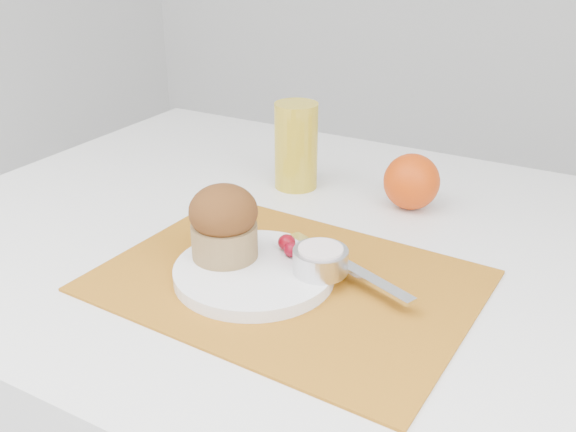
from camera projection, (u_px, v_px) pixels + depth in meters
The scene contains 10 objects.
placemat at pixel (287, 281), 0.74m from camera, with size 0.42×0.31×0.00m, color #AA6617.
plate at pixel (254, 272), 0.74m from camera, with size 0.19×0.19×0.01m, color white.
ramekin at pixel (320, 261), 0.72m from camera, with size 0.06×0.06×0.03m, color silver.
cream at pixel (321, 250), 0.72m from camera, with size 0.05×0.05×0.01m, color white.
raspberry_near at pixel (287, 242), 0.77m from camera, with size 0.02×0.02×0.02m, color #58020B.
raspberry_far at pixel (291, 250), 0.76m from camera, with size 0.02×0.02×0.02m, color #59020E.
butter_knife at pixel (347, 266), 0.74m from camera, with size 0.20×0.02×0.00m, color silver.
orange at pixel (412, 182), 0.92m from camera, with size 0.08×0.08×0.08m, color #D74307.
juice_glass at pixel (296, 146), 0.98m from camera, with size 0.07×0.07×0.13m, color gold.
muffin at pixel (224, 222), 0.75m from camera, with size 0.10×0.10×0.09m.
Camera 1 is at (0.29, -0.63, 1.14)m, focal length 40.00 mm.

